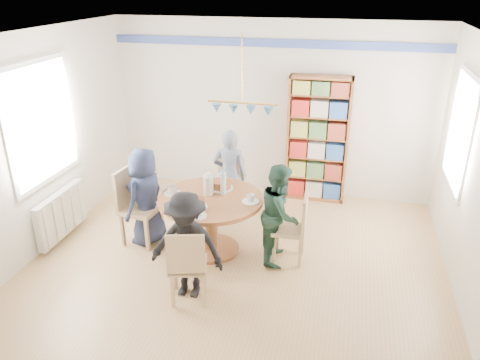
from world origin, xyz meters
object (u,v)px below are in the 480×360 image
(person_far, at_px, (230,175))
(person_left, at_px, (146,197))
(radiator, at_px, (61,214))
(person_right, at_px, (280,214))
(person_near, at_px, (187,246))
(dining_table, at_px, (211,211))
(bookshelf, at_px, (318,141))
(chair_far, at_px, (229,184))
(chair_left, at_px, (134,203))
(chair_right, at_px, (296,225))
(chair_near, at_px, (187,263))

(person_far, bearing_deg, person_left, 40.45)
(radiator, distance_m, person_right, 2.91)
(person_right, bearing_deg, person_near, 136.35)
(dining_table, xyz_separation_m, person_far, (0.00, 0.91, 0.11))
(dining_table, height_order, bookshelf, bookshelf)
(person_far, xyz_separation_m, person_near, (0.01, -1.84, -0.05))
(radiator, height_order, bookshelf, bookshelf)
(chair_far, xyz_separation_m, person_far, (0.03, -0.09, 0.18))
(bookshelf, bearing_deg, radiator, -147.17)
(dining_table, bearing_deg, person_far, 89.89)
(chair_left, height_order, person_right, person_right)
(chair_left, bearing_deg, chair_far, 44.79)
(person_near, bearing_deg, chair_right, 42.82)
(person_near, bearing_deg, person_right, 48.14)
(chair_left, distance_m, person_left, 0.18)
(chair_right, distance_m, person_right, 0.24)
(chair_far, height_order, person_near, person_near)
(chair_left, xyz_separation_m, person_right, (1.90, 0.02, 0.07))
(chair_right, xyz_separation_m, person_near, (-1.04, -0.96, 0.13))
(chair_right, height_order, person_left, person_left)
(chair_left, relative_size, chair_near, 1.15)
(chair_near, height_order, bookshelf, bookshelf)
(person_near, bearing_deg, chair_left, 138.58)
(chair_far, bearing_deg, person_left, -131.40)
(chair_far, height_order, chair_near, chair_far)
(radiator, bearing_deg, dining_table, 4.48)
(dining_table, height_order, chair_far, chair_far)
(chair_left, relative_size, person_right, 0.81)
(person_far, bearing_deg, dining_table, 85.35)
(person_far, bearing_deg, person_near, 85.76)
(person_near, bearing_deg, person_left, 133.33)
(person_left, height_order, bookshelf, bookshelf)
(person_far, bearing_deg, chair_right, 135.51)
(radiator, bearing_deg, person_right, 3.43)
(radiator, xyz_separation_m, person_near, (2.04, -0.77, 0.27))
(person_right, relative_size, person_far, 0.94)
(chair_far, distance_m, person_right, 1.33)
(bookshelf, bearing_deg, chair_left, -138.98)
(person_right, height_order, bookshelf, bookshelf)
(radiator, height_order, person_near, person_near)
(dining_table, xyz_separation_m, chair_right, (1.05, 0.03, -0.07))
(chair_far, relative_size, person_right, 0.71)
(dining_table, relative_size, chair_right, 1.47)
(dining_table, height_order, person_right, person_right)
(chair_right, distance_m, person_far, 1.39)
(chair_far, bearing_deg, dining_table, -88.35)
(chair_far, bearing_deg, person_right, -47.77)
(chair_left, xyz_separation_m, person_far, (1.04, 0.91, 0.11))
(radiator, xyz_separation_m, chair_right, (3.09, 0.19, 0.14))
(person_right, xyz_separation_m, person_far, (-0.86, 0.90, 0.04))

